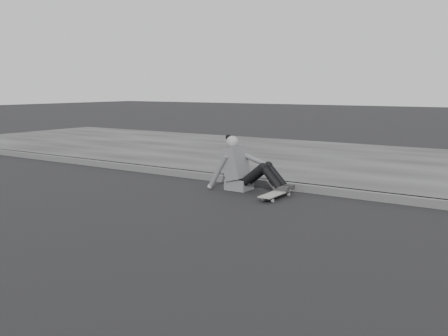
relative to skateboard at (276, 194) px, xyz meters
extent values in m
plane|color=black|center=(0.37, -1.90, -0.07)|extent=(80.00, 80.00, 0.00)
cube|color=#4A4A4A|center=(0.37, 0.68, -0.01)|extent=(24.00, 0.16, 0.12)
cube|color=#383838|center=(0.37, 3.70, -0.01)|extent=(24.00, 6.00, 0.12)
cylinder|color=gray|center=(-0.07, -0.26, -0.04)|extent=(0.03, 0.05, 0.05)
cylinder|color=gray|center=(0.08, -0.26, -0.04)|extent=(0.03, 0.05, 0.05)
cylinder|color=gray|center=(-0.07, 0.26, -0.04)|extent=(0.03, 0.05, 0.05)
cylinder|color=gray|center=(0.08, 0.26, -0.04)|extent=(0.03, 0.05, 0.05)
cube|color=#2A2A2C|center=(0.00, -0.26, -0.02)|extent=(0.16, 0.04, 0.03)
cube|color=#2A2A2C|center=(0.00, 0.26, -0.02)|extent=(0.16, 0.04, 0.03)
cube|color=gray|center=(0.00, 0.00, 0.01)|extent=(0.20, 0.78, 0.02)
cube|color=#555558|center=(-0.80, 0.25, 0.02)|extent=(0.36, 0.34, 0.18)
cube|color=#555558|center=(-0.87, 0.25, 0.36)|extent=(0.37, 0.40, 0.57)
cube|color=#555558|center=(-1.00, 0.25, 0.48)|extent=(0.14, 0.30, 0.20)
cylinder|color=gray|center=(-0.92, 0.25, 0.60)|extent=(0.09, 0.09, 0.08)
sphere|color=gray|center=(-0.93, 0.25, 0.69)|extent=(0.20, 0.20, 0.20)
sphere|color=black|center=(-1.02, 0.27, 0.76)|extent=(0.09, 0.09, 0.09)
cylinder|color=black|center=(-0.49, 0.16, 0.21)|extent=(0.43, 0.13, 0.39)
cylinder|color=black|center=(-0.49, 0.34, 0.21)|extent=(0.43, 0.13, 0.39)
cylinder|color=black|center=(-0.18, 0.16, 0.21)|extent=(0.35, 0.11, 0.36)
cylinder|color=black|center=(-0.18, 0.34, 0.21)|extent=(0.35, 0.11, 0.36)
sphere|color=black|center=(-0.32, 0.16, 0.35)|extent=(0.13, 0.13, 0.13)
sphere|color=black|center=(-0.32, 0.34, 0.35)|extent=(0.13, 0.13, 0.13)
cube|color=#2A2A2A|center=(0.00, 0.16, 0.05)|extent=(0.24, 0.08, 0.07)
cube|color=#2A2A2A|center=(0.00, 0.34, 0.05)|extent=(0.24, 0.08, 0.07)
cylinder|color=#555558|center=(-1.07, 0.04, 0.22)|extent=(0.38, 0.08, 0.58)
sphere|color=gray|center=(-1.22, 0.03, -0.03)|extent=(0.08, 0.08, 0.08)
cylinder|color=#555558|center=(-0.63, 0.41, 0.42)|extent=(0.48, 0.08, 0.21)
camera|label=1|loc=(3.31, -6.46, 1.56)|focal=40.00mm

